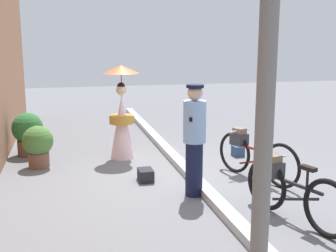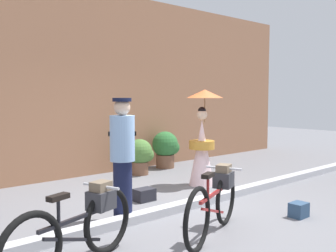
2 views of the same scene
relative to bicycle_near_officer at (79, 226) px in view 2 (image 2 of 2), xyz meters
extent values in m
plane|color=slate|center=(2.02, 0.76, -0.42)|extent=(30.00, 30.00, 0.00)
cube|color=#9E6B4C|center=(2.02, 4.16, 1.58)|extent=(14.00, 0.40, 4.01)
cube|color=#B2B2B7|center=(2.02, 0.76, -0.36)|extent=(14.00, 0.20, 0.12)
torus|color=black|center=(0.42, 0.13, -0.06)|extent=(0.71, 0.28, 0.73)
cube|color=black|center=(-0.07, -0.02, 0.09)|extent=(0.83, 0.30, 0.04)
cube|color=black|center=(-0.07, -0.02, -0.11)|extent=(0.73, 0.26, 0.27)
cylinder|color=black|center=(-0.25, -0.08, 0.20)|extent=(0.03, 0.03, 0.30)
cube|color=black|center=(-0.25, -0.08, 0.35)|extent=(0.24, 0.15, 0.05)
cylinder|color=silver|center=(0.32, 0.10, 0.34)|extent=(0.17, 0.47, 0.03)
cube|color=#333338|center=(0.32, 0.10, 0.19)|extent=(0.31, 0.29, 0.20)
cube|color=#72604C|center=(0.32, 0.10, 0.32)|extent=(0.24, 0.21, 0.14)
torus|color=black|center=(2.13, -0.09, -0.06)|extent=(0.69, 0.34, 0.73)
torus|color=black|center=(1.17, -0.50, -0.06)|extent=(0.69, 0.34, 0.73)
cube|color=maroon|center=(1.65, -0.30, 0.10)|extent=(0.82, 0.37, 0.04)
cube|color=maroon|center=(1.65, -0.30, -0.10)|extent=(0.71, 0.33, 0.27)
cylinder|color=maroon|center=(1.48, -0.37, 0.22)|extent=(0.03, 0.03, 0.30)
cube|color=black|center=(1.48, -0.37, 0.37)|extent=(0.24, 0.17, 0.05)
cylinder|color=silver|center=(2.03, -0.13, 0.35)|extent=(0.22, 0.45, 0.03)
cube|color=#333338|center=(2.03, -0.13, 0.20)|extent=(0.33, 0.30, 0.20)
cube|color=#72604C|center=(2.03, -0.13, 0.33)|extent=(0.25, 0.23, 0.14)
cylinder|color=#141938|center=(1.18, 0.95, -0.01)|extent=(0.26, 0.26, 0.83)
cylinder|color=#8CB2E0|center=(1.18, 0.95, 0.72)|extent=(0.34, 0.34, 0.62)
sphere|color=#D8B293|center=(1.18, 0.95, 1.14)|extent=(0.22, 0.22, 0.22)
cylinder|color=black|center=(1.18, 0.95, 1.24)|extent=(0.26, 0.26, 0.05)
cube|color=black|center=(1.18, 0.95, 0.78)|extent=(0.33, 0.25, 0.06)
cone|color=silver|center=(3.55, 1.72, 0.21)|extent=(0.48, 0.48, 1.26)
cylinder|color=#C1842D|center=(3.55, 1.72, 0.36)|extent=(0.49, 0.49, 0.16)
sphere|color=beige|center=(3.55, 1.72, 0.94)|extent=(0.20, 0.20, 0.20)
sphere|color=black|center=(3.55, 1.72, 1.01)|extent=(0.15, 0.15, 0.15)
cylinder|color=olive|center=(3.61, 1.70, 1.06)|extent=(0.02, 0.02, 0.55)
cone|color=orange|center=(3.61, 1.70, 1.34)|extent=(0.70, 0.70, 0.16)
cylinder|color=brown|center=(4.21, 3.56, -0.26)|extent=(0.44, 0.44, 0.32)
sphere|color=#2D6B33|center=(4.21, 3.56, 0.14)|extent=(0.62, 0.62, 0.62)
sphere|color=#2D6B33|center=(4.37, 3.46, 0.07)|extent=(0.34, 0.34, 0.34)
cylinder|color=brown|center=(3.26, 3.31, -0.28)|extent=(0.38, 0.38, 0.28)
sphere|color=#4C7A38|center=(3.26, 3.31, 0.08)|extent=(0.56, 0.56, 0.56)
sphere|color=#4C7A38|center=(3.40, 3.23, 0.01)|extent=(0.31, 0.31, 0.31)
cube|color=#26262D|center=(2.01, 1.54, -0.32)|extent=(0.32, 0.24, 0.20)
cube|color=black|center=(2.01, 1.46, -0.27)|extent=(0.28, 0.08, 0.07)
cube|color=navy|center=(3.14, -0.59, -0.32)|extent=(0.25, 0.20, 0.21)
cube|color=#243951|center=(3.14, -0.65, -0.27)|extent=(0.21, 0.07, 0.07)
camera|label=1|loc=(-4.80, 2.80, 1.91)|focal=46.21mm
camera|label=2|loc=(-1.80, -3.40, 1.29)|focal=41.37mm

